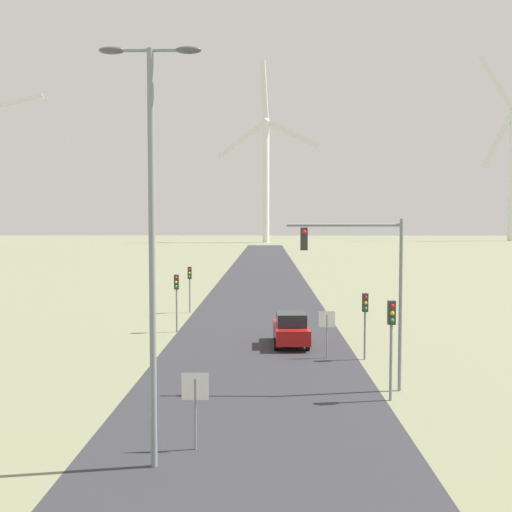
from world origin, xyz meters
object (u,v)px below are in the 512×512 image
(streetlamp, at_px, (152,214))
(traffic_light_mast_overhead, at_px, (364,270))
(wind_turbine_center, at_px, (512,160))
(stop_sign_near, at_px, (195,396))
(car_approaching, at_px, (291,329))
(traffic_light_post_near_left, at_px, (176,290))
(wind_turbine_left, at_px, (266,166))
(traffic_light_post_near_right, at_px, (391,327))
(traffic_light_post_mid_right, at_px, (365,311))
(traffic_light_post_mid_left, at_px, (190,279))
(stop_sign_far, at_px, (327,325))

(streetlamp, bearing_deg, traffic_light_mast_overhead, 47.56)
(wind_turbine_center, bearing_deg, stop_sign_near, -114.20)
(streetlamp, distance_m, traffic_light_mast_overhead, 10.52)
(streetlamp, xyz_separation_m, car_approaching, (4.44, 16.37, -6.07))
(traffic_light_post_near_left, bearing_deg, wind_turbine_left, 88.18)
(traffic_light_post_near_right, bearing_deg, wind_turbine_center, 66.89)
(traffic_light_post_near_left, height_order, car_approaching, traffic_light_post_near_left)
(traffic_light_post_near_right, relative_size, traffic_light_post_mid_right, 1.16)
(traffic_light_post_mid_left, bearing_deg, car_approaching, -59.09)
(stop_sign_near, bearing_deg, traffic_light_post_near_right, 36.41)
(traffic_light_post_near_right, distance_m, traffic_light_post_mid_right, 6.78)
(traffic_light_post_near_left, distance_m, traffic_light_post_mid_left, 7.95)
(traffic_light_post_near_left, xyz_separation_m, traffic_light_mast_overhead, (9.37, -12.64, 2.25))
(traffic_light_post_near_left, xyz_separation_m, traffic_light_post_near_right, (10.22, -13.98, 0.19))
(traffic_light_post_mid_left, relative_size, wind_turbine_left, 0.06)
(stop_sign_far, distance_m, traffic_light_mast_overhead, 6.64)
(stop_sign_far, bearing_deg, wind_turbine_left, 91.07)
(traffic_light_post_near_right, relative_size, traffic_light_post_mid_left, 1.11)
(traffic_light_mast_overhead, xyz_separation_m, wind_turbine_center, (85.94, 198.08, 24.77))
(streetlamp, height_order, traffic_light_post_mid_right, streetlamp)
(stop_sign_near, bearing_deg, wind_turbine_center, 65.80)
(traffic_light_post_near_right, distance_m, wind_turbine_left, 181.63)
(traffic_light_post_near_left, xyz_separation_m, traffic_light_post_mid_left, (-0.22, 7.95, -0.08))
(stop_sign_far, bearing_deg, traffic_light_post_near_left, 140.99)
(streetlamp, xyz_separation_m, traffic_light_post_near_left, (-2.42, 20.25, -4.37))
(traffic_light_post_mid_right, relative_size, car_approaching, 0.79)
(stop_sign_near, relative_size, wind_turbine_center, 0.03)
(stop_sign_far, relative_size, wind_turbine_left, 0.04)
(traffic_light_post_mid_right, bearing_deg, traffic_light_post_mid_left, 124.88)
(traffic_light_post_near_right, distance_m, car_approaching, 10.81)
(traffic_light_post_near_left, bearing_deg, streetlamp, -83.18)
(traffic_light_post_near_right, height_order, wind_turbine_left, wind_turbine_left)
(traffic_light_mast_overhead, bearing_deg, stop_sign_far, 98.51)
(traffic_light_post_mid_left, xyz_separation_m, wind_turbine_left, (5.50, 158.19, 23.10))
(car_approaching, xyz_separation_m, wind_turbine_left, (-1.58, 170.02, 24.72))
(traffic_light_post_near_left, height_order, wind_turbine_left, wind_turbine_left)
(stop_sign_near, relative_size, traffic_light_post_mid_left, 0.67)
(streetlamp, xyz_separation_m, traffic_light_post_mid_left, (-2.64, 28.20, -4.45))
(traffic_light_post_near_right, relative_size, wind_turbine_center, 0.06)
(traffic_light_post_near_right, bearing_deg, traffic_light_post_mid_left, 115.47)
(traffic_light_mast_overhead, xyz_separation_m, wind_turbine_left, (-4.09, 178.79, 20.77))
(stop_sign_far, height_order, traffic_light_post_near_left, traffic_light_post_near_left)
(traffic_light_post_mid_right, bearing_deg, wind_turbine_center, 66.20)
(traffic_light_post_near_right, height_order, traffic_light_mast_overhead, traffic_light_mast_overhead)
(traffic_light_mast_overhead, bearing_deg, traffic_light_post_near_left, 126.56)
(stop_sign_near, distance_m, car_approaching, 15.53)
(stop_sign_near, height_order, traffic_light_post_mid_left, traffic_light_post_mid_left)
(car_approaching, distance_m, wind_turbine_left, 171.81)
(traffic_light_post_mid_right, relative_size, wind_turbine_left, 0.05)
(stop_sign_far, height_order, wind_turbine_center, wind_turbine_center)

